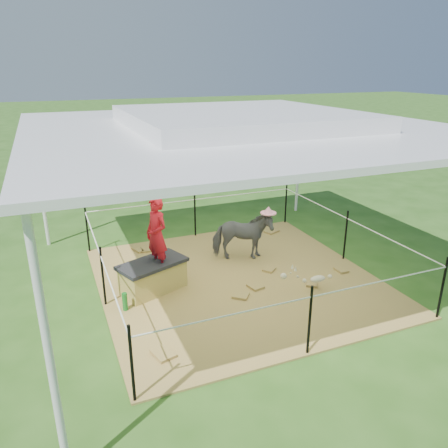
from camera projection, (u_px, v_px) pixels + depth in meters
name	position (u px, v px, depth m)	size (l,w,h in m)	color
ground	(237.00, 280.00, 7.64)	(90.00, 90.00, 0.00)	#2D5919
hay_patch	(237.00, 280.00, 7.64)	(4.60, 4.60, 0.03)	brown
canopy_tent	(239.00, 124.00, 6.72)	(6.30, 6.30, 2.90)	silver
rope_fence	(237.00, 247.00, 7.42)	(4.54, 4.54, 1.00)	black
straw_bale	(153.00, 278.00, 7.17)	(1.03, 0.51, 0.46)	#AD953F
dark_cloth	(152.00, 264.00, 7.09)	(1.10, 0.57, 0.06)	black
woman	(156.00, 229.00, 6.92)	(0.45, 0.29, 1.23)	red
green_bottle	(125.00, 302.00, 6.62)	(0.08, 0.08, 0.29)	#187021
pony	(242.00, 236.00, 8.25)	(0.51, 1.12, 0.95)	#4C4C51
pink_hat	(243.00, 209.00, 8.07)	(0.29, 0.29, 0.14)	pink
foal	(318.00, 278.00, 7.18)	(0.82, 0.46, 0.46)	#C9B493
trash_barrel	(247.00, 165.00, 14.62)	(0.51, 0.51, 0.80)	blue
picnic_table_near	(197.00, 163.00, 14.84)	(1.93, 1.40, 0.81)	brown
picnic_table_far	(269.00, 149.00, 17.59)	(1.72, 1.24, 0.72)	brown
distant_person	(202.00, 157.00, 15.18)	(0.52, 0.40, 1.06)	#377CD1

